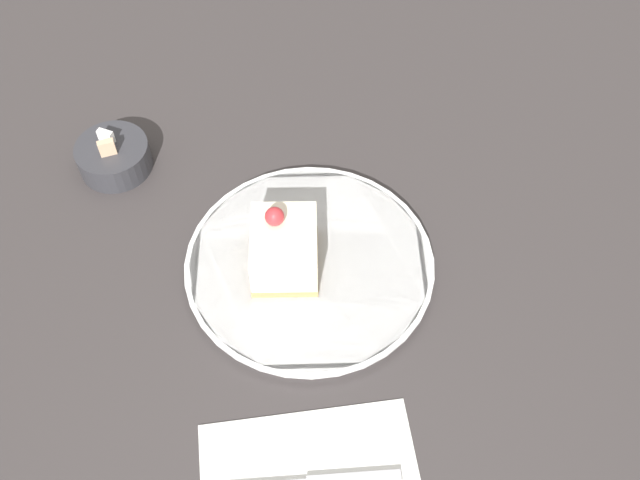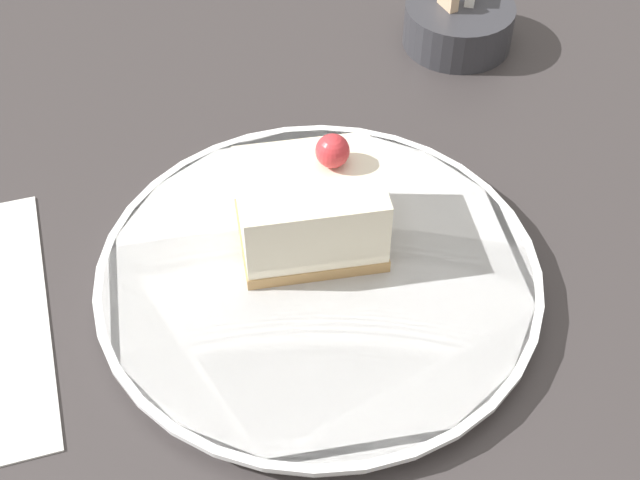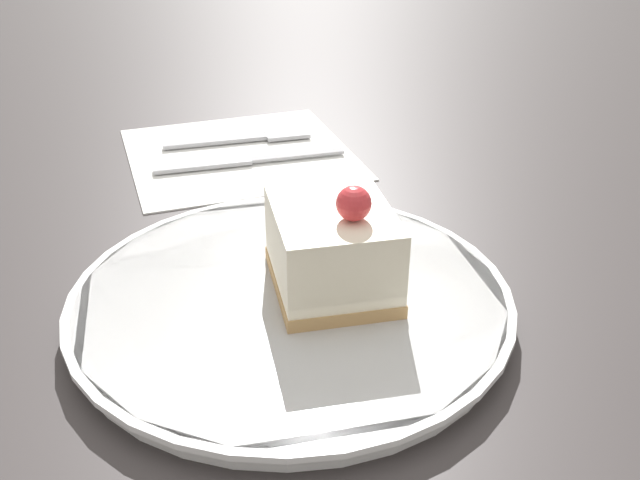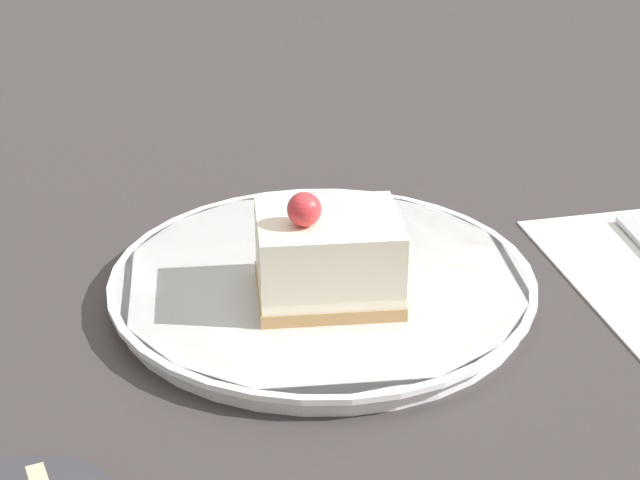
% 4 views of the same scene
% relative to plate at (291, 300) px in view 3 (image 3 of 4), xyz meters
% --- Properties ---
extents(ground_plane, '(4.00, 4.00, 0.00)m').
position_rel_plate_xyz_m(ground_plane, '(-0.03, -0.00, -0.01)').
color(ground_plane, '#383333').
extents(plate, '(0.29, 0.29, 0.02)m').
position_rel_plate_xyz_m(plate, '(0.00, 0.00, 0.00)').
color(plate, white).
rests_on(plate, ground_plane).
extents(cake_slice, '(0.09, 0.08, 0.08)m').
position_rel_plate_xyz_m(cake_slice, '(-0.00, 0.03, 0.04)').
color(cake_slice, '#AD8451').
rests_on(cake_slice, plate).
extents(napkin, '(0.23, 0.23, 0.00)m').
position_rel_plate_xyz_m(napkin, '(-0.28, 0.00, -0.01)').
color(napkin, white).
rests_on(napkin, ground_plane).
extents(fork, '(0.02, 0.15, 0.00)m').
position_rel_plate_xyz_m(fork, '(-0.31, 0.01, -0.00)').
color(fork, '#B2B2B7').
rests_on(fork, napkin).
extents(knife, '(0.02, 0.18, 0.00)m').
position_rel_plate_xyz_m(knife, '(-0.25, -0.01, -0.00)').
color(knife, '#B2B2B7').
rests_on(knife, napkin).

